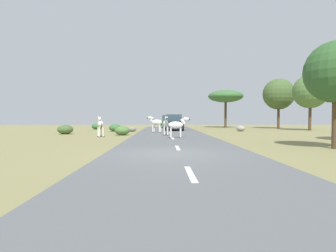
{
  "coord_description": "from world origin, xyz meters",
  "views": [
    {
      "loc": [
        -0.24,
        -10.99,
        1.47
      ],
      "look_at": [
        0.2,
        11.11,
        0.79
      ],
      "focal_mm": 30.03,
      "sensor_mm": 36.0,
      "label": 1
    }
  ],
  "objects_px": {
    "zebra_1": "(100,124)",
    "zebra_3": "(177,125)",
    "tree_3": "(279,94)",
    "bush_0": "(97,126)",
    "tree_4": "(336,72)",
    "rock_1": "(241,128)",
    "car_0": "(169,122)",
    "car_1": "(174,123)",
    "zebra_2": "(156,122)",
    "tree_5": "(226,96)",
    "bush_1": "(115,128)",
    "tree_0": "(310,91)",
    "zebra_0": "(166,124)",
    "bush_3": "(122,131)",
    "bush_4": "(65,129)",
    "rock_0": "(132,129)"
  },
  "relations": [
    {
      "from": "tree_5",
      "to": "bush_3",
      "type": "xyz_separation_m",
      "value": [
        -12.28,
        -16.61,
        -4.06
      ]
    },
    {
      "from": "tree_5",
      "to": "car_1",
      "type": "bearing_deg",
      "value": -131.84
    },
    {
      "from": "zebra_0",
      "to": "rock_0",
      "type": "bearing_deg",
      "value": -68.1
    },
    {
      "from": "rock_1",
      "to": "zebra_3",
      "type": "bearing_deg",
      "value": -125.27
    },
    {
      "from": "zebra_3",
      "to": "car_0",
      "type": "bearing_deg",
      "value": 177.4
    },
    {
      "from": "car_1",
      "to": "tree_4",
      "type": "height_order",
      "value": "tree_4"
    },
    {
      "from": "bush_0",
      "to": "bush_1",
      "type": "bearing_deg",
      "value": -58.97
    },
    {
      "from": "tree_4",
      "to": "bush_3",
      "type": "xyz_separation_m",
      "value": [
        -11.36,
        10.18,
        -3.17
      ]
    },
    {
      "from": "zebra_1",
      "to": "tree_5",
      "type": "height_order",
      "value": "tree_5"
    },
    {
      "from": "tree_3",
      "to": "bush_0",
      "type": "bearing_deg",
      "value": -175.14
    },
    {
      "from": "tree_0",
      "to": "bush_0",
      "type": "xyz_separation_m",
      "value": [
        -24.5,
        3.4,
        -3.98
      ]
    },
    {
      "from": "zebra_1",
      "to": "bush_0",
      "type": "relative_size",
      "value": 1.27
    },
    {
      "from": "tree_3",
      "to": "car_0",
      "type": "bearing_deg",
      "value": 167.7
    },
    {
      "from": "zebra_2",
      "to": "zebra_3",
      "type": "relative_size",
      "value": 1.01
    },
    {
      "from": "zebra_1",
      "to": "bush_4",
      "type": "xyz_separation_m",
      "value": [
        -3.83,
        3.51,
        -0.53
      ]
    },
    {
      "from": "zebra_3",
      "to": "tree_3",
      "type": "xyz_separation_m",
      "value": [
        14.19,
        17.29,
        3.56
      ]
    },
    {
      "from": "tree_3",
      "to": "rock_1",
      "type": "distance_m",
      "value": 10.71
    },
    {
      "from": "bush_1",
      "to": "rock_1",
      "type": "height_order",
      "value": "bush_1"
    },
    {
      "from": "zebra_1",
      "to": "tree_4",
      "type": "bearing_deg",
      "value": -52.23
    },
    {
      "from": "zebra_1",
      "to": "tree_0",
      "type": "xyz_separation_m",
      "value": [
        21.15,
        9.85,
        3.42
      ]
    },
    {
      "from": "tree_4",
      "to": "bush_1",
      "type": "bearing_deg",
      "value": 128.4
    },
    {
      "from": "zebra_1",
      "to": "zebra_3",
      "type": "distance_m",
      "value": 6.02
    },
    {
      "from": "zebra_2",
      "to": "car_0",
      "type": "distance_m",
      "value": 13.34
    },
    {
      "from": "zebra_1",
      "to": "zebra_3",
      "type": "xyz_separation_m",
      "value": [
        5.65,
        -2.06,
        -0.0
      ]
    },
    {
      "from": "zebra_2",
      "to": "tree_4",
      "type": "distance_m",
      "value": 16.12
    },
    {
      "from": "car_0",
      "to": "zebra_1",
      "type": "bearing_deg",
      "value": -103.57
    },
    {
      "from": "bush_1",
      "to": "rock_0",
      "type": "xyz_separation_m",
      "value": [
        1.79,
        -0.35,
        -0.12
      ]
    },
    {
      "from": "zebra_1",
      "to": "tree_5",
      "type": "relative_size",
      "value": 0.3
    },
    {
      "from": "zebra_3",
      "to": "rock_0",
      "type": "bearing_deg",
      "value": -160.19
    },
    {
      "from": "tree_5",
      "to": "rock_0",
      "type": "height_order",
      "value": "tree_5"
    },
    {
      "from": "bush_1",
      "to": "bush_4",
      "type": "xyz_separation_m",
      "value": [
        -3.57,
        -4.6,
        0.02
      ]
    },
    {
      "from": "tree_0",
      "to": "tree_5",
      "type": "relative_size",
      "value": 1.18
    },
    {
      "from": "zebra_0",
      "to": "zebra_2",
      "type": "distance_m",
      "value": 4.32
    },
    {
      "from": "zebra_0",
      "to": "car_1",
      "type": "xyz_separation_m",
      "value": [
        1.01,
        9.08,
        -0.11
      ]
    },
    {
      "from": "tree_4",
      "to": "tree_0",
      "type": "bearing_deg",
      "value": 65.05
    },
    {
      "from": "car_0",
      "to": "car_1",
      "type": "height_order",
      "value": "same"
    },
    {
      "from": "tree_0",
      "to": "bush_0",
      "type": "relative_size",
      "value": 5.0
    },
    {
      "from": "zebra_3",
      "to": "bush_3",
      "type": "relative_size",
      "value": 1.25
    },
    {
      "from": "car_0",
      "to": "tree_4",
      "type": "height_order",
      "value": "tree_4"
    },
    {
      "from": "zebra_2",
      "to": "bush_1",
      "type": "bearing_deg",
      "value": 83.29
    },
    {
      "from": "zebra_1",
      "to": "car_1",
      "type": "relative_size",
      "value": 0.37
    },
    {
      "from": "car_1",
      "to": "rock_1",
      "type": "bearing_deg",
      "value": 166.11
    },
    {
      "from": "car_0",
      "to": "rock_1",
      "type": "height_order",
      "value": "car_0"
    },
    {
      "from": "car_1",
      "to": "zebra_0",
      "type": "bearing_deg",
      "value": 83.64
    },
    {
      "from": "zebra_3",
      "to": "car_1",
      "type": "distance_m",
      "value": 12.0
    },
    {
      "from": "zebra_2",
      "to": "bush_0",
      "type": "xyz_separation_m",
      "value": [
        -7.4,
        8.16,
        -0.61
      ]
    },
    {
      "from": "bush_3",
      "to": "zebra_3",
      "type": "bearing_deg",
      "value": -42.83
    },
    {
      "from": "rock_0",
      "to": "bush_1",
      "type": "bearing_deg",
      "value": 169.02
    },
    {
      "from": "zebra_0",
      "to": "bush_3",
      "type": "bearing_deg",
      "value": -20.8
    },
    {
      "from": "car_1",
      "to": "rock_1",
      "type": "relative_size",
      "value": 4.47
    }
  ]
}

